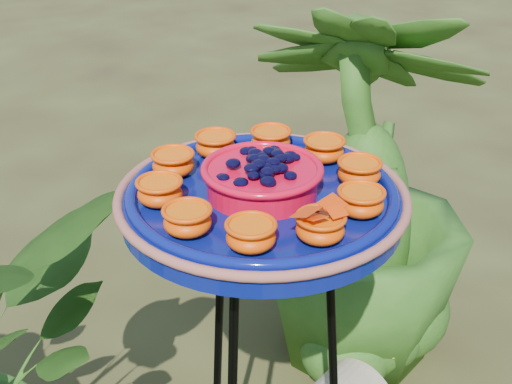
% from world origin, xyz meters
% --- Properties ---
extents(tripod_stand, '(0.38, 0.38, 0.92)m').
position_xyz_m(tripod_stand, '(-0.11, 0.12, 0.56)').
color(tripod_stand, black).
rests_on(tripod_stand, ground).
extents(feeder_dish, '(0.53, 0.53, 0.11)m').
position_xyz_m(feeder_dish, '(-0.11, 0.12, 0.96)').
color(feeder_dish, navy).
rests_on(feeder_dish, tripod_stand).
extents(shrub_back_right, '(0.89, 0.89, 1.13)m').
position_xyz_m(shrub_back_right, '(0.53, 0.63, 0.56)').
color(shrub_back_right, '#285215').
rests_on(shrub_back_right, ground).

